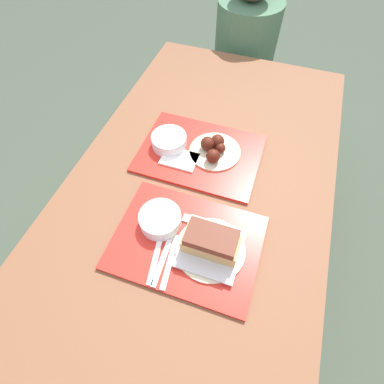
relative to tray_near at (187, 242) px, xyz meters
The scene contains 15 objects.
ground_plane 0.77m from the tray_near, 104.10° to the left, with size 12.00×12.00×0.00m, color #424C3D.
picnic_table 0.17m from the tray_near, 104.10° to the left, with size 0.90×1.83×0.75m.
picnic_bench_far 1.34m from the tray_near, 91.61° to the left, with size 0.86×0.28×0.44m.
tray_near is the anchor object (origin of this frame).
tray_far 0.37m from the tray_near, 101.79° to the left, with size 0.44×0.33×0.01m.
bowl_coleslaw_near 0.11m from the tray_near, 161.39° to the left, with size 0.13×0.13×0.05m.
brisket_sandwich_plate 0.09m from the tray_near, ahead, with size 0.21×0.21×0.09m.
plastic_fork_near 0.09m from the tray_near, 121.11° to the right, with size 0.03×0.17×0.00m.
plastic_knife_near 0.08m from the tray_near, 107.46° to the right, with size 0.04×0.17×0.00m.
plastic_spoon_near 0.10m from the tray_near, 131.74° to the right, with size 0.05×0.17×0.00m.
condiment_packet 0.08m from the tray_near, 105.28° to the left, with size 0.04×0.03×0.01m.
bowl_coleslaw_far 0.41m from the tray_near, 118.78° to the left, with size 0.13×0.13×0.05m.
wings_plate_far 0.37m from the tray_near, 93.89° to the left, with size 0.19×0.19×0.06m.
napkin_far 0.33m from the tray_near, 114.06° to the left, with size 0.13×0.09×0.01m.
person_seated_across 1.28m from the tray_near, 94.72° to the left, with size 0.34×0.34×0.67m.
Camera 1 is at (0.18, -0.51, 1.59)m, focal length 28.00 mm.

